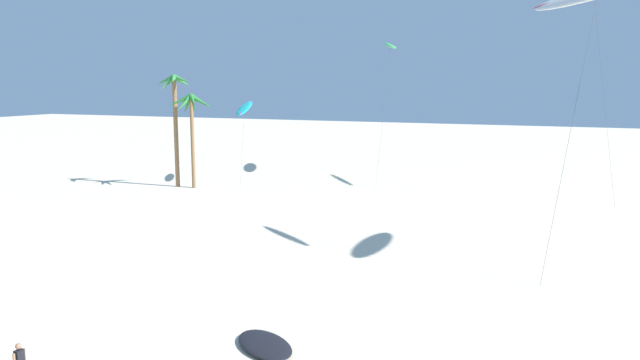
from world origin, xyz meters
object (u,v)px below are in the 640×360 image
at_px(palm_tree_0, 175,99).
at_px(flying_kite_3, 390,46).
at_px(palm_tree_1, 192,110).
at_px(flying_kite_2, 244,108).
at_px(grounded_kite_2, 265,344).

xyz_separation_m(palm_tree_0, flying_kite_3, (17.65, 15.40, 5.63)).
xyz_separation_m(palm_tree_1, flying_kite_2, (3.22, 4.78, 0.04)).
bearing_deg(flying_kite_2, palm_tree_1, -123.98).
bearing_deg(palm_tree_0, flying_kite_2, 43.11).
distance_m(flying_kite_2, grounded_kite_2, 41.69).
bearing_deg(palm_tree_1, grounded_kite_2, -52.59).
distance_m(palm_tree_0, palm_tree_1, 2.18).
bearing_deg(flying_kite_2, grounded_kite_2, -60.25).
distance_m(palm_tree_1, flying_kite_2, 5.77).
relative_size(palm_tree_0, grounded_kite_2, 3.06).
xyz_separation_m(palm_tree_1, grounded_kite_2, (23.56, -30.80, -7.61)).
height_order(flying_kite_2, flying_kite_3, flying_kite_3).
xyz_separation_m(palm_tree_0, flying_kite_2, (5.15, 4.82, -0.98)).
distance_m(palm_tree_1, grounded_kite_2, 39.52).
height_order(flying_kite_2, grounded_kite_2, flying_kite_2).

